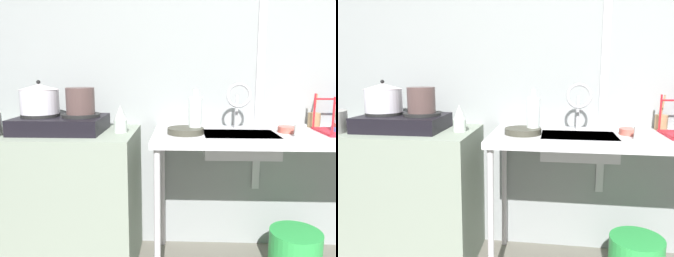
% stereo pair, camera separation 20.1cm
% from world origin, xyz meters
% --- Properties ---
extents(wall_back, '(4.54, 0.10, 2.80)m').
position_xyz_m(wall_back, '(0.00, 1.90, 1.40)').
color(wall_back, gray).
rests_on(wall_back, ground).
extents(wall_metal_strip, '(0.05, 0.01, 2.24)m').
position_xyz_m(wall_metal_strip, '(0.04, 1.84, 1.54)').
color(wall_metal_strip, silver).
extents(counter_concrete, '(1.05, 0.59, 0.87)m').
position_xyz_m(counter_concrete, '(-1.29, 1.55, 0.43)').
color(counter_concrete, gray).
rests_on(counter_concrete, ground).
extents(counter_sink, '(1.38, 0.59, 0.87)m').
position_xyz_m(counter_sink, '(0.04, 1.55, 0.80)').
color(counter_sink, silver).
rests_on(counter_sink, ground).
extents(stove, '(0.52, 0.39, 0.11)m').
position_xyz_m(stove, '(-1.21, 1.55, 0.92)').
color(stove, black).
rests_on(stove, counter_concrete).
extents(pot_on_left_burner, '(0.23, 0.23, 0.20)m').
position_xyz_m(pot_on_left_burner, '(-1.34, 1.55, 1.07)').
color(pot_on_left_burner, silver).
rests_on(pot_on_left_burner, stove).
extents(pot_on_right_burner, '(0.17, 0.17, 0.16)m').
position_xyz_m(pot_on_right_burner, '(-1.09, 1.55, 1.06)').
color(pot_on_right_burner, '#4F3A38').
rests_on(pot_on_right_burner, stove).
extents(percolator, '(0.08, 0.08, 0.16)m').
position_xyz_m(percolator, '(-0.85, 1.55, 0.95)').
color(percolator, silver).
rests_on(percolator, counter_concrete).
extents(sink_basin, '(0.43, 0.29, 0.13)m').
position_xyz_m(sink_basin, '(-0.13, 1.53, 0.80)').
color(sink_basin, silver).
rests_on(sink_basin, counter_sink).
extents(faucet, '(0.15, 0.09, 0.30)m').
position_xyz_m(faucet, '(-0.13, 1.65, 1.07)').
color(faucet, silver).
rests_on(faucet, counter_sink).
extents(frying_pan, '(0.22, 0.22, 0.03)m').
position_xyz_m(frying_pan, '(-0.45, 1.52, 0.89)').
color(frying_pan, '#39382E').
rests_on(frying_pan, counter_sink).
extents(cup_by_rack, '(0.06, 0.06, 0.07)m').
position_xyz_m(cup_by_rack, '(0.19, 1.44, 0.91)').
color(cup_by_rack, silver).
rests_on(cup_by_rack, counter_sink).
extents(small_bowl_on_drainboard, '(0.12, 0.12, 0.04)m').
position_xyz_m(small_bowl_on_drainboard, '(0.16, 1.59, 0.89)').
color(small_bowl_on_drainboard, '#B7574A').
rests_on(small_bowl_on_drainboard, counter_sink).
extents(bottle_by_sink, '(0.08, 0.08, 0.26)m').
position_xyz_m(bottle_by_sink, '(-0.40, 1.56, 0.98)').
color(bottle_by_sink, white).
rests_on(bottle_by_sink, counter_sink).
extents(utensil_jar, '(0.08, 0.08, 0.22)m').
position_xyz_m(utensil_jar, '(0.39, 1.79, 0.92)').
color(utensil_jar, '#997A51').
rests_on(utensil_jar, counter_sink).
extents(bucket_on_floor, '(0.32, 0.32, 0.27)m').
position_xyz_m(bucket_on_floor, '(0.23, 1.51, 0.13)').
color(bucket_on_floor, green).
rests_on(bucket_on_floor, ground).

